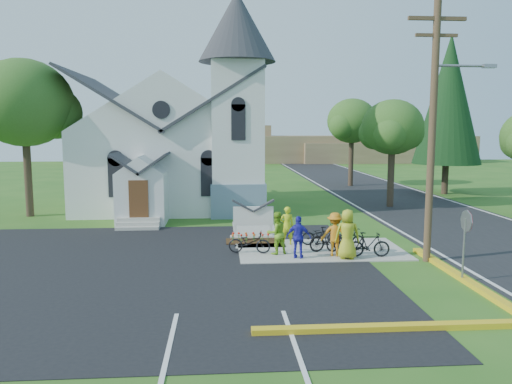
{
  "coord_description": "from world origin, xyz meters",
  "views": [
    {
      "loc": [
        -2.76,
        -20.02,
        5.18
      ],
      "look_at": [
        -0.94,
        5.0,
        1.96
      ],
      "focal_mm": 35.0,
      "sensor_mm": 36.0,
      "label": 1
    }
  ],
  "objects": [
    {
      "name": "tree_road_near",
      "position": [
        8.5,
        12.0,
        5.21
      ],
      "size": [
        4.0,
        4.0,
        7.05
      ],
      "color": "#32241B",
      "rests_on": "ground"
    },
    {
      "name": "church_sign",
      "position": [
        -1.2,
        3.2,
        1.03
      ],
      "size": [
        2.2,
        0.4,
        1.7
      ],
      "color": "gray",
      "rests_on": "ground"
    },
    {
      "name": "flower_bed",
      "position": [
        -1.2,
        2.3,
        0.04
      ],
      "size": [
        2.6,
        1.1,
        0.07
      ],
      "primitive_type": "cube",
      "color": "#321E0D",
      "rests_on": "ground"
    },
    {
      "name": "sidewalk",
      "position": [
        1.5,
        0.5,
        0.03
      ],
      "size": [
        7.0,
        4.0,
        0.05
      ],
      "primitive_type": "cube",
      "color": "gray",
      "rests_on": "ground"
    },
    {
      "name": "parking_lot",
      "position": [
        -7.0,
        -2.0,
        0.01
      ],
      "size": [
        20.0,
        16.0,
        0.02
      ],
      "primitive_type": "cube",
      "color": "black",
      "rests_on": "ground"
    },
    {
      "name": "church",
      "position": [
        -5.48,
        12.48,
        5.25
      ],
      "size": [
        12.35,
        12.0,
        13.0
      ],
      "color": "silver",
      "rests_on": "ground"
    },
    {
      "name": "cyclist_0",
      "position": [
        0.19,
        1.55,
        0.9
      ],
      "size": [
        0.62,
        0.41,
        1.7
      ],
      "primitive_type": "imported",
      "rotation": [
        0.0,
        0.0,
        3.13
      ],
      "color": "#B6CE18",
      "rests_on": "sidewalk"
    },
    {
      "name": "cyclist_1",
      "position": [
        -0.47,
        -0.12,
        0.93
      ],
      "size": [
        1.04,
        0.93,
        1.75
      ],
      "primitive_type": "imported",
      "rotation": [
        0.0,
        0.0,
        3.53
      ],
      "color": "#7CB822",
      "rests_on": "sidewalk"
    },
    {
      "name": "cyclist_4",
      "position": [
        2.23,
        -1.07,
        1.04
      ],
      "size": [
        1.06,
        0.79,
        1.98
      ],
      "primitive_type": "imported",
      "rotation": [
        0.0,
        0.0,
        2.97
      ],
      "color": "#A8AF20",
      "rests_on": "sidewalk"
    },
    {
      "name": "bike_1",
      "position": [
        1.77,
        0.2,
        0.58
      ],
      "size": [
        1.84,
        0.97,
        1.06
      ],
      "primitive_type": "imported",
      "rotation": [
        0.0,
        0.0,
        1.85
      ],
      "color": "black",
      "rests_on": "sidewalk"
    },
    {
      "name": "distant_hills",
      "position": [
        3.36,
        56.33,
        2.17
      ],
      "size": [
        61.0,
        10.0,
        5.6
      ],
      "color": "brown",
      "rests_on": "ground"
    },
    {
      "name": "bike_3",
      "position": [
        3.17,
        -0.88,
        0.55
      ],
      "size": [
        1.71,
        0.6,
        1.01
      ],
      "primitive_type": "imported",
      "rotation": [
        0.0,
        0.0,
        1.5
      ],
      "color": "black",
      "rests_on": "sidewalk"
    },
    {
      "name": "tree_lot_corner",
      "position": [
        -14.0,
        10.0,
        6.6
      ],
      "size": [
        5.6,
        5.6,
        9.15
      ],
      "color": "#32241B",
      "rests_on": "ground"
    },
    {
      "name": "bike_0",
      "position": [
        -1.57,
        0.1,
        0.51
      ],
      "size": [
        1.81,
        0.91,
        0.91
      ],
      "primitive_type": "imported",
      "rotation": [
        0.0,
        0.0,
        1.39
      ],
      "color": "black",
      "rests_on": "sidewalk"
    },
    {
      "name": "cyclist_3",
      "position": [
        1.85,
        -0.58,
        0.93
      ],
      "size": [
        1.28,
        0.96,
        1.77
      ],
      "primitive_type": "imported",
      "rotation": [
        0.0,
        0.0,
        2.85
      ],
      "color": "#C47415",
      "rests_on": "sidewalk"
    },
    {
      "name": "road",
      "position": [
        10.0,
        15.0,
        0.01
      ],
      "size": [
        8.0,
        90.0,
        0.02
      ],
      "primitive_type": "cube",
      "color": "black",
      "rests_on": "ground"
    },
    {
      "name": "stop_sign",
      "position": [
        5.43,
        -4.2,
        1.78
      ],
      "size": [
        0.11,
        0.76,
        2.48
      ],
      "color": "gray",
      "rests_on": "ground"
    },
    {
      "name": "bike_4",
      "position": [
        2.49,
        0.23,
        0.53
      ],
      "size": [
        1.92,
        1.14,
        0.95
      ],
      "primitive_type": "imported",
      "rotation": [
        0.0,
        0.0,
        1.87
      ],
      "color": "black",
      "rests_on": "sidewalk"
    },
    {
      "name": "conifer",
      "position": [
        15.0,
        18.0,
        7.39
      ],
      "size": [
        5.2,
        5.2,
        12.4
      ],
      "color": "#32241B",
      "rests_on": "ground"
    },
    {
      "name": "utility_pole",
      "position": [
        5.36,
        -1.5,
        5.4
      ],
      "size": [
        3.45,
        0.28,
        10.0
      ],
      "color": "#4B3625",
      "rests_on": "ground"
    },
    {
      "name": "ground",
      "position": [
        0.0,
        0.0,
        0.0
      ],
      "size": [
        120.0,
        120.0,
        0.0
      ],
      "primitive_type": "plane",
      "color": "#295D1A",
      "rests_on": "ground"
    },
    {
      "name": "cyclist_2",
      "position": [
        0.33,
        -0.86,
        0.89
      ],
      "size": [
        1.07,
        0.72,
        1.69
      ],
      "primitive_type": "imported",
      "rotation": [
        0.0,
        0.0,
        2.81
      ],
      "color": "#2623B0",
      "rests_on": "sidewalk"
    },
    {
      "name": "tree_road_mid",
      "position": [
        9.0,
        24.0,
        5.78
      ],
      "size": [
        4.4,
        4.4,
        7.8
      ],
      "color": "#32241B",
      "rests_on": "ground"
    },
    {
      "name": "bike_2",
      "position": [
        1.67,
        1.31,
        0.51
      ],
      "size": [
        1.75,
        0.61,
        0.92
      ],
      "primitive_type": "imported",
      "rotation": [
        0.0,
        0.0,
        1.57
      ],
      "color": "black",
      "rests_on": "sidewalk"
    }
  ]
}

